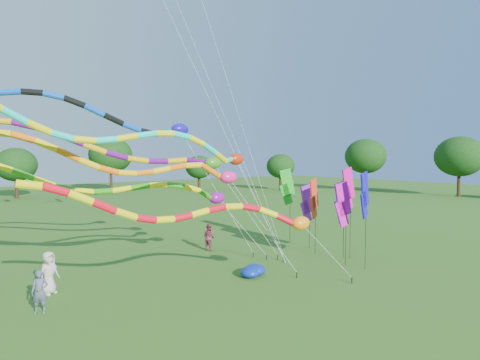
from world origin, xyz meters
TOP-DOWN VIEW (x-y plane):
  - ground at (0.00, 0.00)m, footprint 160.00×160.00m
  - tree_ring at (1.07, 5.41)m, footprint 115.93×116.68m
  - tube_kite_red at (-3.34, 1.93)m, footprint 13.22×2.67m
  - tube_kite_orange at (-5.38, 4.51)m, footprint 13.57×3.68m
  - tube_kite_purple at (-5.27, 9.25)m, footprint 16.83×7.39m
  - tube_kite_blue at (-6.13, 9.11)m, footprint 16.28×4.74m
  - tube_kite_cyan at (-4.40, 3.83)m, footprint 14.27×1.91m
  - tube_kite_green at (-4.52, 7.38)m, footprint 14.64×2.84m
  - banner_pole_green at (6.87, 8.43)m, footprint 1.11×0.49m
  - banner_pole_magenta_a at (5.26, 2.49)m, footprint 1.16×0.29m
  - banner_pole_violet at (6.84, 6.56)m, footprint 1.16×0.17m
  - banner_pole_magenta_b at (6.68, 3.22)m, footprint 1.16×0.08m
  - banner_pole_blue_a at (5.59, 1.36)m, footprint 1.14×0.38m
  - banner_pole_blue_b at (6.71, 3.74)m, footprint 1.16×0.16m
  - banner_pole_red at (5.97, 5.18)m, footprint 1.13×0.43m
  - blue_nylon_heap at (-0.14, 4.31)m, footprint 1.44×1.52m
  - person_a at (-8.36, 7.48)m, footprint 1.08×0.96m
  - person_b at (-9.13, 5.39)m, footprint 0.72×0.62m
  - person_c at (1.57, 10.02)m, footprint 0.84×0.97m

SIDE VIEW (x-z plane):
  - ground at x=0.00m, z-range 0.00..0.00m
  - blue_nylon_heap at x=-0.14m, z-range -0.02..0.51m
  - person_b at x=-9.13m, z-range 0.00..1.66m
  - person_c at x=1.57m, z-range 0.00..1.71m
  - person_a at x=-8.36m, z-range 0.00..1.86m
  - banner_pole_violet at x=6.84m, z-range 0.84..5.03m
  - banner_pole_blue_b at x=6.71m, z-range 1.01..5.56m
  - banner_pole_magenta_a at x=5.26m, z-range 1.06..5.71m
  - banner_pole_red at x=5.97m, z-range 1.08..5.78m
  - tube_kite_red at x=-3.34m, z-range 0.81..6.59m
  - banner_pole_green at x=6.87m, z-range 1.32..6.49m
  - banner_pole_blue_a at x=5.59m, z-range 1.34..6.55m
  - banner_pole_magenta_b at x=6.68m, z-range 1.41..6.78m
  - tube_kite_green at x=-4.52m, z-range 1.14..7.82m
  - tree_ring at x=1.07m, z-range 0.61..9.78m
  - tube_kite_orange at x=-5.38m, z-range 1.90..9.40m
  - tube_kite_cyan at x=-4.40m, z-range 2.26..10.61m
  - tube_kite_purple at x=-5.27m, z-range 2.21..10.70m
  - tube_kite_blue at x=-6.13m, z-range 3.18..12.98m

